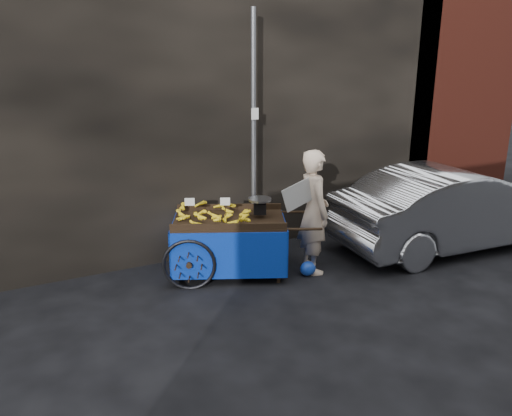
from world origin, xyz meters
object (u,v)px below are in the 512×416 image
vendor (314,212)px  parked_car (454,208)px  banana_cart (226,225)px  plastic_bag (308,268)px

vendor → parked_car: (2.79, -0.23, -0.25)m
vendor → parked_car: vendor is taller
banana_cart → parked_car: size_ratio=0.59×
vendor → plastic_bag: bearing=140.3°
banana_cart → plastic_bag: size_ratio=9.97×
plastic_bag → banana_cart: bearing=146.9°
vendor → plastic_bag: size_ratio=7.54×
banana_cart → plastic_bag: (1.08, -0.70, -0.67)m
banana_cart → parked_car: 4.11m
parked_car → plastic_bag: bearing=92.9°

